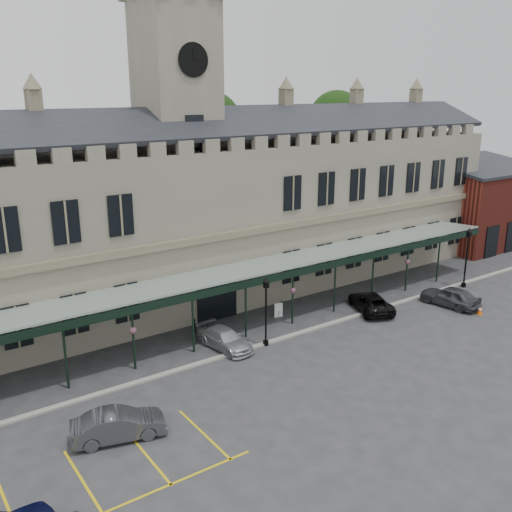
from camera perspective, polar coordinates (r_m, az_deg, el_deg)
ground at (r=33.86m, az=5.96°, el=-12.18°), size 140.00×140.00×0.00m
station_building at (r=44.05m, az=-7.42°, el=3.58°), size 60.00×10.36×17.30m
clock_tower at (r=43.15m, az=-7.81°, el=12.23°), size 5.60×5.60×24.80m
canopy at (r=38.24m, az=-1.26°, el=-4.66°), size 50.00×4.10×4.30m
brick_annex at (r=65.37m, az=21.49°, el=4.71°), size 12.40×8.36×9.23m
kerb at (r=37.68m, az=0.44°, el=-8.87°), size 60.00×0.40×0.12m
parking_markings at (r=26.93m, az=-16.61°, el=-21.27°), size 16.00×6.00×0.01m
tree_behind_mid at (r=54.90m, az=-4.64°, el=12.89°), size 6.00×6.00×16.00m
tree_behind_right at (r=64.48m, az=8.04°, el=13.31°), size 6.00×6.00×16.00m
lamp_post_mid at (r=36.69m, az=1.00°, el=-4.96°), size 0.44×0.44×4.70m
lamp_post_right at (r=50.58m, az=20.36°, el=0.35°), size 0.49×0.49×5.14m
traffic_cone at (r=45.64m, az=21.48°, el=-5.09°), size 0.40×0.40×0.63m
sign_board at (r=41.96m, az=2.27°, el=-5.45°), size 0.63×0.20×1.09m
bollard_left at (r=39.74m, az=-6.20°, el=-6.93°), size 0.17×0.17×0.94m
bollard_right at (r=43.01m, az=2.59°, el=-5.07°), size 0.15×0.15×0.82m
car_left_b at (r=29.11m, az=-13.58°, el=-16.10°), size 4.71×2.64×1.47m
car_taxi at (r=37.20m, az=-3.12°, el=-8.27°), size 2.31×4.56×1.27m
car_van at (r=43.93m, az=11.38°, el=-4.56°), size 3.94×5.31×1.34m
car_right_a at (r=46.45m, az=18.84°, el=-3.83°), size 2.49×4.79×1.56m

